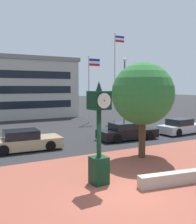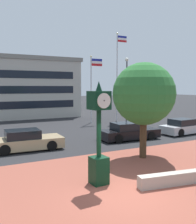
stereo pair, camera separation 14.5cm
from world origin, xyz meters
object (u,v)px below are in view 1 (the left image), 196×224
object	(u,v)px
car_street_distant	(181,127)
street_lamp_post	(124,85)
flagpole_primary	(90,84)
flagpole_secondary	(115,73)
street_clock	(99,136)
car_street_near	(127,132)
plaza_tree	(144,95)
car_street_far	(24,141)

from	to	relation	value
car_street_distant	street_lamp_post	distance (m)	6.96
flagpole_primary	flagpole_secondary	size ratio (longest dim) A/B	0.73
flagpole_secondary	street_clock	bearing A→B (deg)	-124.55
car_street_near	flagpole_primary	size ratio (longest dim) A/B	0.63
street_clock	plaza_tree	distance (m)	5.11
street_clock	car_street_distant	xyz separation A→B (m)	(11.67, 6.70, -1.39)
flagpole_secondary	flagpole_primary	bearing A→B (deg)	180.00
street_clock	flagpole_primary	xyz separation A→B (m)	(8.02, 16.41, 2.27)
plaza_tree	flagpole_primary	size ratio (longest dim) A/B	0.72
street_lamp_post	car_street_near	bearing A→B (deg)	-122.87
plaza_tree	car_street_distant	distance (m)	9.05
street_clock	street_lamp_post	size ratio (longest dim) A/B	0.61
street_clock	car_street_far	bearing A→B (deg)	97.57
street_clock	flagpole_primary	size ratio (longest dim) A/B	0.57
car_street_distant	flagpole_primary	xyz separation A→B (m)	(-3.65, 9.71, 3.66)
flagpole_primary	street_lamp_post	xyz separation A→B (m)	(1.77, -4.04, -0.09)
plaza_tree	car_street_distant	xyz separation A→B (m)	(7.44, 4.26, -2.90)
car_street_far	street_lamp_post	world-z (taller)	street_lamp_post
car_street_distant	street_lamp_post	xyz separation A→B (m)	(-1.88, 5.66, 3.57)
car_street_near	car_street_far	distance (m)	7.59
street_clock	car_street_far	world-z (taller)	street_clock
flagpole_secondary	street_lamp_post	bearing A→B (deg)	-110.43
car_street_distant	car_street_near	bearing A→B (deg)	-95.48
street_clock	flagpole_secondary	xyz separation A→B (m)	(11.30, 16.41, 3.63)
flagpole_primary	flagpole_secondary	bearing A→B (deg)	0.00
car_street_far	flagpole_secondary	distance (m)	16.41
flagpole_primary	flagpole_secondary	world-z (taller)	flagpole_secondary
plaza_tree	car_street_far	bearing A→B (deg)	139.38
flagpole_primary	flagpole_secondary	distance (m)	3.55
car_street_near	car_street_far	world-z (taller)	same
car_street_distant	street_lamp_post	world-z (taller)	street_lamp_post
plaza_tree	car_street_near	distance (m)	5.70
car_street_distant	flagpole_secondary	distance (m)	10.94
car_street_distant	flagpole_primary	size ratio (longest dim) A/B	0.57
street_clock	car_street_near	xyz separation A→B (m)	(6.26, 6.90, -1.39)
street_clock	flagpole_primary	bearing A→B (deg)	61.09
car_street_near	car_street_distant	size ratio (longest dim) A/B	1.11
plaza_tree	flagpole_primary	distance (m)	14.50
car_street_far	flagpole_primary	distance (m)	13.62
car_street_far	flagpole_secondary	xyz separation A→B (m)	(12.63, 9.20, 5.02)
car_street_far	plaza_tree	bearing A→B (deg)	52.28
flagpole_primary	street_lamp_post	bearing A→B (deg)	-66.34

